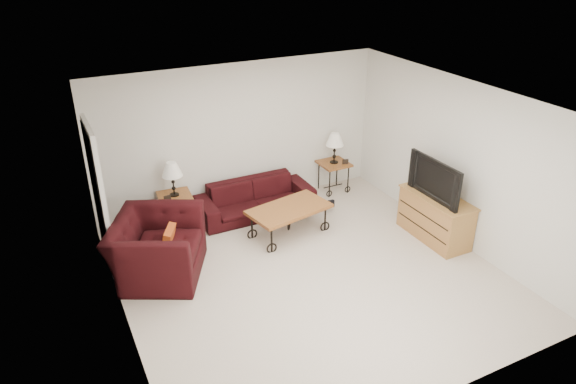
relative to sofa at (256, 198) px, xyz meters
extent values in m
plane|color=#BDAFA2|center=(-0.04, -2.02, -0.29)|extent=(5.00, 5.00, 0.00)
cube|color=silver|center=(-0.04, 0.48, 0.96)|extent=(5.00, 0.02, 2.50)
cube|color=silver|center=(-0.04, -4.52, 0.96)|extent=(5.00, 0.02, 2.50)
cube|color=silver|center=(-2.54, -2.02, 0.96)|extent=(0.02, 5.00, 2.50)
cube|color=silver|center=(2.46, -2.02, 0.96)|extent=(0.02, 5.00, 2.50)
plane|color=white|center=(-0.04, -2.02, 2.21)|extent=(5.00, 5.00, 0.00)
cube|color=black|center=(-2.51, -0.37, 0.73)|extent=(0.08, 0.94, 2.04)
imported|color=black|center=(0.00, 0.00, 0.00)|extent=(1.97, 0.77, 0.58)
cube|color=#955A26|center=(-1.33, 0.18, 0.00)|extent=(0.56, 0.56, 0.57)
cube|color=#955A26|center=(1.65, 0.18, 0.00)|extent=(0.52, 0.52, 0.57)
cube|color=black|center=(-1.48, 0.03, 0.33)|extent=(0.11, 0.03, 0.09)
cube|color=black|center=(1.80, 0.03, 0.33)|extent=(0.11, 0.04, 0.09)
cube|color=#955A26|center=(0.20, -0.87, -0.05)|extent=(1.38, 0.92, 0.48)
imported|color=black|center=(-1.92, -1.02, 0.14)|extent=(1.61, 1.68, 0.85)
cube|color=#B24616|center=(-1.77, -1.07, 0.23)|extent=(0.27, 0.39, 0.38)
cube|color=#B98C44|center=(2.19, -1.98, 0.07)|extent=(0.50, 1.20, 0.72)
imported|color=black|center=(2.17, -1.98, 0.75)|extent=(0.14, 1.08, 0.62)
ellipsoid|color=black|center=(1.14, -0.42, -0.09)|extent=(0.32, 0.26, 0.39)
camera|label=1|loc=(-3.07, -7.36, 4.04)|focal=32.79mm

